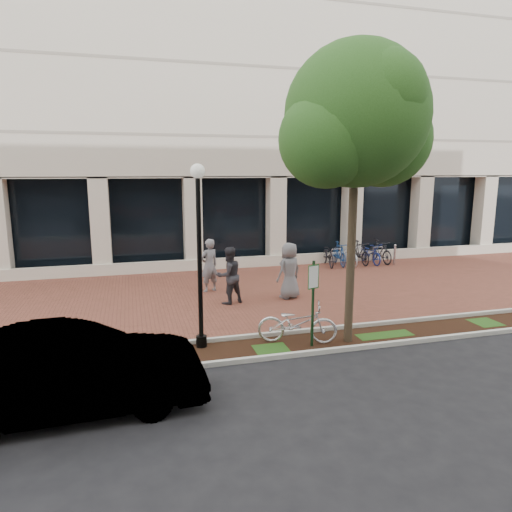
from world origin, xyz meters
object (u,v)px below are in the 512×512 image
object	(u,v)px
lamppost	(199,247)
bollard	(395,255)
parking_sign	(313,292)
pedestrian_mid	(229,275)
locked_bicycle	(297,323)
pedestrian_left	(209,265)
street_tree	(358,125)
bike_rack_cluster	(354,254)
pedestrian_right	(289,271)
sedan_near_curb	(70,372)

from	to	relation	value
lamppost	bollard	xyz separation A→B (m)	(10.54, 7.81, -2.10)
parking_sign	pedestrian_mid	world-z (taller)	parking_sign
locked_bicycle	pedestrian_left	xyz separation A→B (m)	(-1.34, 5.78, 0.45)
street_tree	pedestrian_mid	distance (m)	6.73
street_tree	bike_rack_cluster	xyz separation A→B (m)	(4.88, 9.12, -5.06)
locked_bicycle	lamppost	bearing A→B (deg)	101.56
lamppost	pedestrian_mid	size ratio (longest dim) A/B	2.37
lamppost	bike_rack_cluster	world-z (taller)	lamppost
bollard	bike_rack_cluster	bearing A→B (deg)	159.27
lamppost	bollard	size ratio (longest dim) A/B	4.55
pedestrian_mid	bike_rack_cluster	world-z (taller)	pedestrian_mid
pedestrian_mid	pedestrian_right	bearing A→B (deg)	161.40
lamppost	bollard	world-z (taller)	lamppost
street_tree	locked_bicycle	size ratio (longest dim) A/B	3.63
bollard	pedestrian_left	bearing A→B (deg)	-165.53
parking_sign	pedestrian_left	size ratio (longest dim) A/B	1.13
street_tree	pedestrian_left	world-z (taller)	street_tree
pedestrian_left	pedestrian_right	distance (m)	3.07
locked_bicycle	bike_rack_cluster	size ratio (longest dim) A/B	0.58
pedestrian_right	bike_rack_cluster	size ratio (longest dim) A/B	0.56
street_tree	pedestrian_left	size ratio (longest dim) A/B	3.78
lamppost	pedestrian_left	world-z (taller)	lamppost
pedestrian_right	bike_rack_cluster	bearing A→B (deg)	-159.90
locked_bicycle	bike_rack_cluster	xyz separation A→B (m)	(6.28, 8.89, -0.01)
pedestrian_right	bollard	distance (m)	7.97
locked_bicycle	street_tree	bearing A→B (deg)	-78.80
locked_bicycle	bollard	world-z (taller)	locked_bicycle
pedestrian_mid	bike_rack_cluster	bearing A→B (deg)	-166.47
pedestrian_left	pedestrian_right	size ratio (longest dim) A/B	1.00
parking_sign	sedan_near_curb	distance (m)	5.93
street_tree	locked_bicycle	distance (m)	5.24
lamppost	pedestrian_right	size ratio (longest dim) A/B	2.32
pedestrian_left	pedestrian_mid	world-z (taller)	pedestrian_left
pedestrian_left	bike_rack_cluster	xyz separation A→B (m)	(7.61, 3.10, -0.47)
pedestrian_mid	pedestrian_right	xyz separation A→B (m)	(2.20, 0.06, 0.02)
pedestrian_left	pedestrian_mid	bearing A→B (deg)	79.28
pedestrian_mid	bollard	bearing A→B (deg)	-175.49
bike_rack_cluster	sedan_near_curb	distance (m)	16.03
bollard	lamppost	bearing A→B (deg)	-143.47
parking_sign	pedestrian_right	bearing A→B (deg)	59.99
lamppost	pedestrian_left	distance (m)	5.74
lamppost	locked_bicycle	xyz separation A→B (m)	(2.48, -0.40, -2.07)
sedan_near_curb	lamppost	bearing A→B (deg)	-49.76
locked_bicycle	pedestrian_left	distance (m)	5.95
pedestrian_right	sedan_near_curb	xyz separation A→B (m)	(-6.56, -6.31, -0.19)
parking_sign	lamppost	world-z (taller)	lamppost
parking_sign	bike_rack_cluster	xyz separation A→B (m)	(5.99, 9.24, -0.92)
sedan_near_curb	street_tree	bearing A→B (deg)	-75.93
lamppost	pedestrian_mid	xyz separation A→B (m)	(1.52, 3.66, -1.64)
bollard	locked_bicycle	bearing A→B (deg)	-134.49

